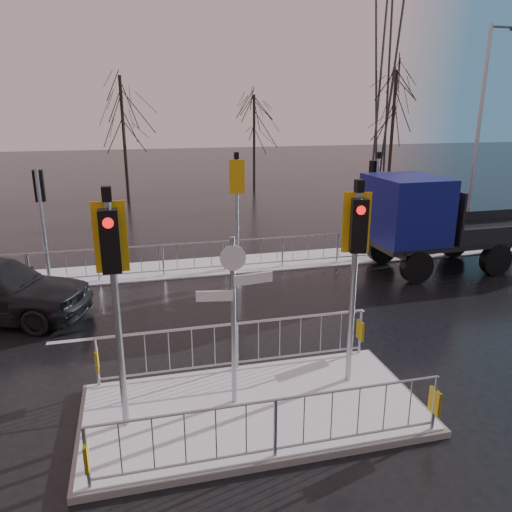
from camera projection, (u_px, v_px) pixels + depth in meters
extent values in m
plane|color=black|center=(253.00, 412.00, 8.94)|extent=(120.00, 120.00, 0.00)
cube|color=white|center=(193.00, 268.00, 16.92)|extent=(30.00, 2.00, 0.04)
cube|color=silver|center=(217.00, 326.00, 12.46)|extent=(8.00, 0.15, 0.01)
cube|color=slate|center=(253.00, 410.00, 8.92)|extent=(6.00, 3.00, 0.12)
cube|color=white|center=(253.00, 406.00, 8.90)|extent=(5.85, 2.85, 0.03)
cube|color=gold|center=(86.00, 456.00, 6.83)|extent=(0.05, 0.28, 0.42)
cube|color=gold|center=(435.00, 401.00, 8.10)|extent=(0.05, 0.28, 0.42)
cube|color=gold|center=(97.00, 361.00, 9.39)|extent=(0.05, 0.28, 0.42)
cube|color=gold|center=(360.00, 330.00, 10.66)|extent=(0.05, 0.28, 0.42)
cylinder|color=#9CA1AA|center=(118.00, 321.00, 7.84)|extent=(0.11, 0.11, 3.80)
cube|color=black|center=(110.00, 241.00, 7.28)|extent=(0.28, 0.22, 0.95)
cylinder|color=red|center=(108.00, 223.00, 7.10)|extent=(0.16, 0.04, 0.16)
cube|color=gold|center=(110.00, 237.00, 7.52)|extent=(0.50, 0.03, 1.10)
cube|color=black|center=(106.00, 194.00, 7.26)|extent=(0.14, 0.14, 0.22)
cylinder|color=#9CA1AA|center=(353.00, 292.00, 9.21)|extent=(0.11, 0.11, 3.70)
cube|color=black|center=(359.00, 226.00, 8.67)|extent=(0.33, 0.28, 0.95)
cylinder|color=red|center=(361.00, 210.00, 8.48)|extent=(0.16, 0.08, 0.16)
cube|color=gold|center=(356.00, 223.00, 8.91)|extent=(0.49, 0.16, 1.10)
cube|color=black|center=(359.00, 186.00, 8.65)|extent=(0.14, 0.14, 0.22)
cylinder|color=#9CA1AA|center=(233.00, 324.00, 8.57)|extent=(0.09, 0.09, 3.10)
cube|color=silver|center=(253.00, 279.00, 8.42)|extent=(0.70, 0.14, 0.18)
cube|color=silver|center=(214.00, 296.00, 8.34)|extent=(0.62, 0.15, 0.18)
cylinder|color=silver|center=(233.00, 258.00, 8.20)|extent=(0.44, 0.03, 0.44)
cylinder|color=#9CA1AA|center=(43.00, 226.00, 15.07)|extent=(0.11, 0.11, 3.50)
cube|color=black|center=(39.00, 186.00, 14.89)|extent=(0.28, 0.22, 0.95)
cylinder|color=red|center=(38.00, 175.00, 14.91)|extent=(0.16, 0.04, 0.16)
cylinder|color=#9CA1AA|center=(237.00, 215.00, 16.47)|extent=(0.11, 0.11, 3.60)
cube|color=black|center=(235.00, 176.00, 16.28)|extent=(0.28, 0.22, 0.95)
cylinder|color=red|center=(235.00, 166.00, 16.29)|extent=(0.16, 0.04, 0.16)
cube|color=gold|center=(237.00, 177.00, 16.04)|extent=(0.50, 0.03, 1.10)
cube|color=black|center=(236.00, 156.00, 15.92)|extent=(0.14, 0.14, 0.22)
cylinder|color=#9CA1AA|center=(375.00, 209.00, 17.66)|extent=(0.11, 0.11, 3.50)
cube|color=black|center=(374.00, 174.00, 17.46)|extent=(0.33, 0.28, 0.95)
cylinder|color=red|center=(372.00, 165.00, 17.47)|extent=(0.16, 0.08, 0.16)
cube|color=black|center=(379.00, 155.00, 17.12)|extent=(0.14, 0.14, 0.22)
cylinder|color=black|center=(417.00, 267.00, 15.38)|extent=(1.04, 0.33, 1.03)
cylinder|color=black|center=(382.00, 249.00, 17.38)|extent=(1.04, 0.33, 1.03)
cylinder|color=black|center=(496.00, 260.00, 16.10)|extent=(1.04, 0.33, 1.03)
cylinder|color=black|center=(453.00, 243.00, 18.11)|extent=(1.04, 0.33, 1.03)
cylinder|color=black|center=(501.00, 239.00, 18.63)|extent=(1.04, 0.33, 1.03)
cube|color=black|center=(465.00, 238.00, 16.86)|extent=(6.85, 2.50, 0.17)
cube|color=navy|center=(405.00, 209.00, 15.94)|extent=(2.11, 2.51, 2.06)
cube|color=black|center=(434.00, 195.00, 16.07)|extent=(0.08, 2.06, 1.14)
cube|color=#2D3033|center=(385.00, 245.00, 16.11)|extent=(0.17, 2.38, 0.36)
cube|color=black|center=(494.00, 231.00, 17.10)|extent=(4.58, 2.56, 0.12)
cube|color=black|center=(440.00, 211.00, 16.31)|extent=(0.13, 2.48, 1.55)
cylinder|color=black|center=(124.00, 140.00, 27.90)|extent=(0.19, 0.19, 6.90)
cylinder|color=black|center=(254.00, 144.00, 31.77)|extent=(0.16, 0.16, 5.98)
cylinder|color=black|center=(392.00, 133.00, 30.67)|extent=(0.20, 0.20, 7.36)
cylinder|color=#9CA1AA|center=(477.00, 143.00, 18.15)|extent=(0.14, 0.14, 8.00)
cylinder|color=#9CA1AA|center=(504.00, 27.00, 17.15)|extent=(1.00, 0.10, 0.10)
cylinder|color=#2D3033|center=(390.00, 43.00, 38.85)|extent=(1.18, 1.18, 19.97)
cylinder|color=#2D3033|center=(376.00, 43.00, 38.57)|extent=(1.18, 1.18, 19.97)
cylinder|color=#2D3033|center=(398.00, 41.00, 37.74)|extent=(1.18, 1.18, 19.97)
cylinder|color=#2D3033|center=(384.00, 41.00, 37.45)|extent=(1.18, 1.18, 19.97)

